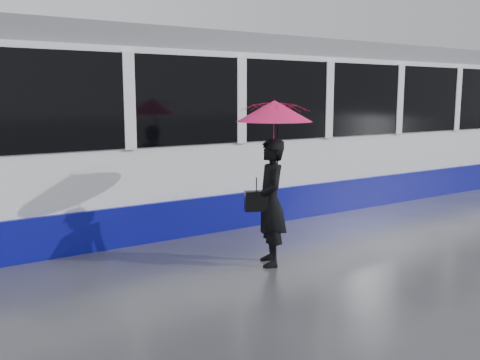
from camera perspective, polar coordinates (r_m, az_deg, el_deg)
ground at (r=7.25m, az=-9.20°, el=-9.45°), size 90.00×90.00×0.00m
rails at (r=9.50m, az=-15.52°, el=-5.18°), size 34.00×1.51×0.02m
tram at (r=10.42m, az=-1.36°, el=5.45°), size 26.00×2.56×3.35m
woman at (r=7.20m, az=3.28°, el=-2.41°), size 0.63×0.74×1.72m
umbrella at (r=7.10m, az=3.67°, el=5.77°), size 1.34×1.34×1.16m
handbag at (r=7.08m, az=1.76°, el=-2.25°), size 0.33×0.25×0.45m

